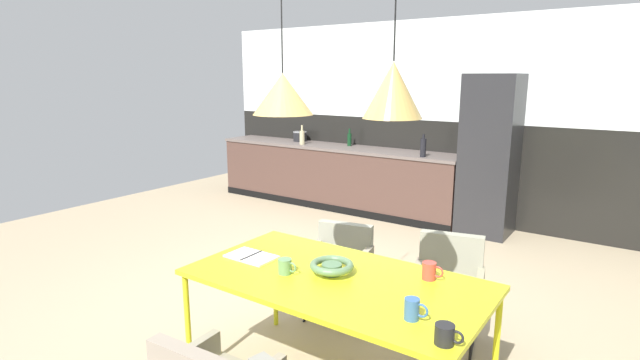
% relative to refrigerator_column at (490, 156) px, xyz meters
% --- Properties ---
extents(ground_plane, '(9.23, 9.23, 0.00)m').
position_rel_refrigerator_column_xyz_m(ground_plane, '(-0.76, -3.06, -0.97)').
color(ground_plane, tan).
extents(back_wall_splashback_dark, '(7.10, 0.12, 1.32)m').
position_rel_refrigerator_column_xyz_m(back_wall_splashback_dark, '(-0.76, 0.36, -0.31)').
color(back_wall_splashback_dark, black).
rests_on(back_wall_splashback_dark, ground).
extents(back_wall_panel_upper, '(7.10, 0.12, 1.32)m').
position_rel_refrigerator_column_xyz_m(back_wall_panel_upper, '(-0.76, 0.36, 1.02)').
color(back_wall_panel_upper, silver).
rests_on(back_wall_panel_upper, back_wall_splashback_dark).
extents(kitchen_counter, '(3.87, 0.63, 0.91)m').
position_rel_refrigerator_column_xyz_m(kitchen_counter, '(-2.24, -0.00, -0.51)').
color(kitchen_counter, '#48322A').
rests_on(kitchen_counter, ground).
extents(refrigerator_column, '(0.61, 0.60, 1.94)m').
position_rel_refrigerator_column_xyz_m(refrigerator_column, '(0.00, 0.00, 0.00)').
color(refrigerator_column, '#232326').
rests_on(refrigerator_column, ground).
extents(dining_table, '(1.74, 0.93, 0.75)m').
position_rel_refrigerator_column_xyz_m(dining_table, '(0.17, -3.68, -0.26)').
color(dining_table, yellow).
rests_on(dining_table, ground).
extents(armchair_by_stool, '(0.57, 0.56, 0.73)m').
position_rel_refrigerator_column_xyz_m(armchair_by_stool, '(-0.36, -2.79, -0.50)').
color(armchair_by_stool, gray).
rests_on(armchair_by_stool, ground).
extents(armchair_corner_seat, '(0.57, 0.56, 0.78)m').
position_rel_refrigerator_column_xyz_m(armchair_corner_seat, '(0.51, -2.71, -0.48)').
color(armchair_corner_seat, gray).
rests_on(armchair_corner_seat, ground).
extents(fruit_bowl, '(0.26, 0.26, 0.07)m').
position_rel_refrigerator_column_xyz_m(fruit_bowl, '(0.12, -3.65, -0.17)').
color(fruit_bowl, '#4C704C').
rests_on(fruit_bowl, dining_table).
extents(open_book, '(0.32, 0.21, 0.02)m').
position_rel_refrigerator_column_xyz_m(open_book, '(-0.46, -3.72, -0.21)').
color(open_book, white).
rests_on(open_book, dining_table).
extents(mug_short_terracotta, '(0.12, 0.07, 0.11)m').
position_rel_refrigerator_column_xyz_m(mug_short_terracotta, '(0.75, -3.89, -0.16)').
color(mug_short_terracotta, '#335B93').
rests_on(mug_short_terracotta, dining_table).
extents(mug_dark_espresso, '(0.13, 0.08, 0.10)m').
position_rel_refrigerator_column_xyz_m(mug_dark_espresso, '(0.63, -3.39, -0.17)').
color(mug_dark_espresso, '#B23D33').
rests_on(mug_dark_espresso, dining_table).
extents(mug_tall_blue, '(0.13, 0.09, 0.09)m').
position_rel_refrigerator_column_xyz_m(mug_tall_blue, '(0.96, -4.01, -0.17)').
color(mug_tall_blue, black).
rests_on(mug_tall_blue, dining_table).
extents(mug_white_ceramic, '(0.13, 0.08, 0.09)m').
position_rel_refrigerator_column_xyz_m(mug_white_ceramic, '(-0.11, -3.80, -0.17)').
color(mug_white_ceramic, '#5B8456').
rests_on(mug_white_ceramic, dining_table).
extents(cooking_pot, '(0.22, 0.22, 0.18)m').
position_rel_refrigerator_column_xyz_m(cooking_pot, '(-2.96, 0.12, 0.02)').
color(cooking_pot, black).
rests_on(cooking_pot, kitchen_counter).
extents(bottle_wine_green, '(0.07, 0.07, 0.29)m').
position_rel_refrigerator_column_xyz_m(bottle_wine_green, '(-0.77, -0.21, 0.06)').
color(bottle_wine_green, black).
rests_on(bottle_wine_green, kitchen_counter).
extents(bottle_vinegar_dark, '(0.06, 0.06, 0.25)m').
position_rel_refrigerator_column_xyz_m(bottle_vinegar_dark, '(-2.05, 0.12, 0.04)').
color(bottle_vinegar_dark, '#0F3319').
rests_on(bottle_vinegar_dark, kitchen_counter).
extents(bottle_oil_tall, '(0.08, 0.08, 0.29)m').
position_rel_refrigerator_column_xyz_m(bottle_oil_tall, '(-2.72, -0.14, 0.05)').
color(bottle_oil_tall, tan).
rests_on(bottle_oil_tall, kitchen_counter).
extents(pendant_lamp_over_table_near, '(0.35, 0.35, 0.91)m').
position_rel_refrigerator_column_xyz_m(pendant_lamp_over_table_near, '(-0.18, -3.72, 0.84)').
color(pendant_lamp_over_table_near, black).
extents(pendant_lamp_over_table_far, '(0.30, 0.30, 0.90)m').
position_rel_refrigerator_column_xyz_m(pendant_lamp_over_table_far, '(0.52, -3.71, 0.87)').
color(pendant_lamp_over_table_far, black).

